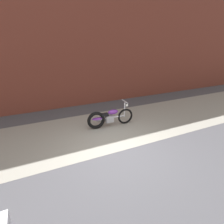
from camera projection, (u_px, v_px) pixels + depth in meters
ground_plane at (118, 152)px, 5.78m from camera, size 80.00×80.00×0.00m
sidewalk_slab at (98, 130)px, 7.25m from camera, size 36.00×3.50×0.01m
brick_building_wall at (71, 43)px, 8.97m from camera, size 36.00×0.50×6.47m
motorcycle_purple at (108, 118)px, 7.37m from camera, size 2.01×0.58×1.03m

